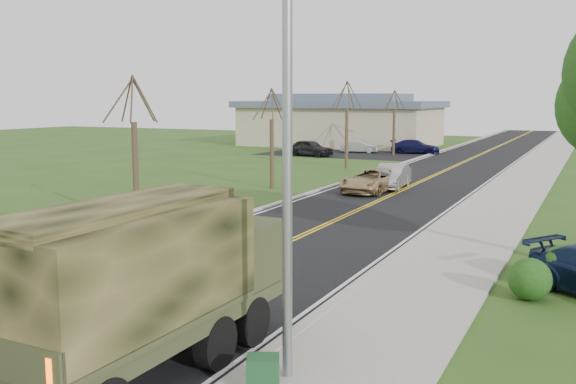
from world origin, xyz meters
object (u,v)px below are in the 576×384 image
Objects in this scene: military_truck at (145,275)px; suv_champagne at (371,180)px; sedan_silver at (391,176)px; utility_box_far at (263,375)px.

suv_champagne is at bearing 100.33° from military_truck.
sedan_silver reaches higher than utility_box_far.
utility_box_far is at bearing 3.35° from military_truck.
suv_champagne is 1.11× the size of sedan_silver.
suv_champagne is 25.08m from utility_box_far.
sedan_silver is at bearing 79.83° from suv_champagne.
military_truck reaches higher than utility_box_far.
military_truck reaches higher than suv_champagne.
military_truck reaches higher than sedan_silver.
military_truck is 2.84m from utility_box_far.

